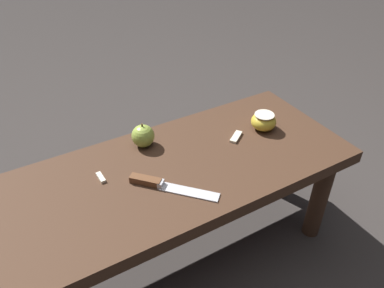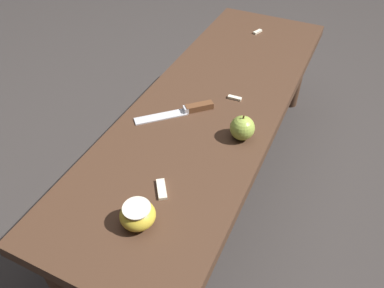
{
  "view_description": "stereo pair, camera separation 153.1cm",
  "coord_description": "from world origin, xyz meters",
  "px_view_note": "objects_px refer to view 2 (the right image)",
  "views": [
    {
      "loc": [
        -0.2,
        -0.72,
        1.06
      ],
      "look_at": [
        0.24,
        0.04,
        0.41
      ],
      "focal_mm": 35.0,
      "sensor_mm": 36.0,
      "label": 1
    },
    {
      "loc": [
        0.89,
        0.35,
        1.08
      ],
      "look_at": [
        0.24,
        0.04,
        0.41
      ],
      "focal_mm": 35.0,
      "sensor_mm": 36.0,
      "label": 2
    }
  ],
  "objects_px": {
    "wooden_bench": "(212,113)",
    "knife": "(187,110)",
    "apple_cut": "(138,215)",
    "apple_whole": "(242,128)"
  },
  "relations": [
    {
      "from": "wooden_bench",
      "to": "apple_cut",
      "type": "xyz_separation_m",
      "value": [
        0.5,
        0.03,
        0.08
      ]
    },
    {
      "from": "knife",
      "to": "apple_whole",
      "type": "bearing_deg",
      "value": 125.26
    },
    {
      "from": "knife",
      "to": "apple_cut",
      "type": "bearing_deg",
      "value": 57.59
    },
    {
      "from": "wooden_bench",
      "to": "apple_whole",
      "type": "distance_m",
      "value": 0.21
    },
    {
      "from": "apple_whole",
      "to": "wooden_bench",
      "type": "bearing_deg",
      "value": -132.28
    },
    {
      "from": "knife",
      "to": "apple_cut",
      "type": "distance_m",
      "value": 0.42
    },
    {
      "from": "wooden_bench",
      "to": "apple_whole",
      "type": "height_order",
      "value": "apple_whole"
    },
    {
      "from": "wooden_bench",
      "to": "knife",
      "type": "distance_m",
      "value": 0.12
    },
    {
      "from": "knife",
      "to": "wooden_bench",
      "type": "bearing_deg",
      "value": -162.52
    },
    {
      "from": "wooden_bench",
      "to": "apple_cut",
      "type": "relative_size",
      "value": 16.85
    }
  ]
}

